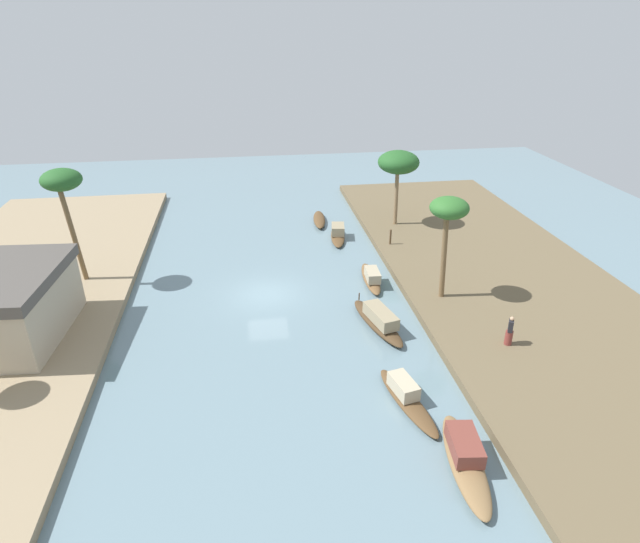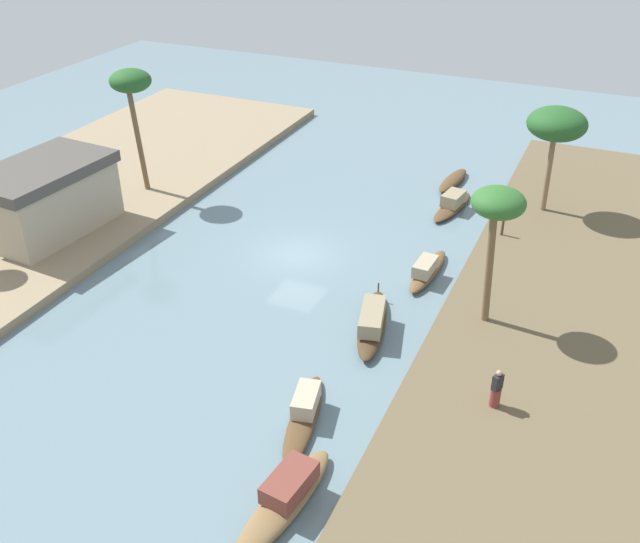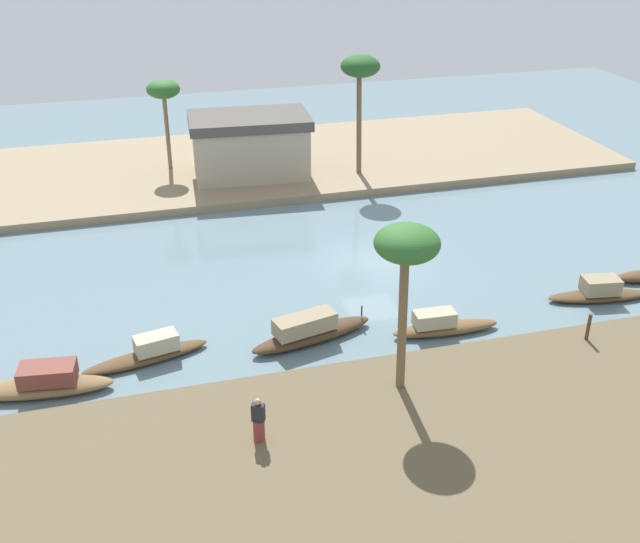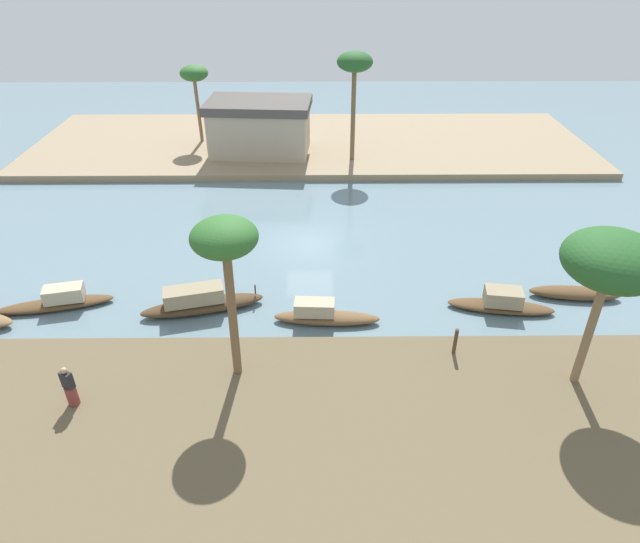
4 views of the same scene
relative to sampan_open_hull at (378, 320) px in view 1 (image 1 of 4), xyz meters
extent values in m
plane|color=slate|center=(4.69, 5.89, -0.47)|extent=(71.65, 71.65, 0.00)
cube|color=brown|center=(4.69, -9.31, -0.23)|extent=(41.25, 13.76, 0.47)
cube|color=#937F60|center=(4.69, 21.09, -0.23)|extent=(41.25, 13.76, 0.47)
ellipsoid|color=#47331E|center=(0.10, 0.03, -0.20)|extent=(5.39, 2.37, 0.54)
cube|color=gray|center=(-0.21, -0.05, 0.40)|extent=(2.66, 1.51, 0.68)
cylinder|color=#47331E|center=(2.36, 0.58, 0.24)|extent=(0.07, 0.07, 0.46)
ellipsoid|color=brown|center=(13.09, -0.07, -0.29)|extent=(4.66, 1.74, 0.37)
cube|color=gray|center=(13.11, -0.07, 0.24)|extent=(1.70, 1.19, 0.69)
ellipsoid|color=brown|center=(-6.40, 0.27, -0.28)|extent=(4.98, 2.00, 0.37)
cube|color=tan|center=(-5.96, 0.37, 0.23)|extent=(1.77, 1.15, 0.65)
ellipsoid|color=brown|center=(16.70, 0.86, -0.23)|extent=(4.10, 1.35, 0.49)
ellipsoid|color=brown|center=(5.48, -0.87, -0.24)|extent=(4.52, 1.15, 0.45)
cube|color=tan|center=(4.96, -0.84, 0.28)|extent=(1.71, 0.88, 0.61)
ellipsoid|color=brown|center=(-10.20, -0.82, -0.21)|extent=(5.29, 1.84, 0.53)
cube|color=brown|center=(-9.84, -0.87, 0.37)|extent=(2.08, 1.30, 0.63)
cylinder|color=brown|center=(-3.20, -5.91, 0.39)|extent=(0.50, 0.50, 0.77)
cube|color=#232328|center=(-3.20, -5.91, 1.09)|extent=(0.47, 0.39, 0.61)
sphere|color=tan|center=(-3.20, -5.91, 1.50)|extent=(0.21, 0.21, 0.21)
cylinder|color=#4C3823|center=(10.26, -3.43, 0.57)|extent=(0.14, 0.14, 1.12)
cylinder|color=brown|center=(2.16, -4.26, 2.54)|extent=(0.31, 0.54, 5.09)
ellipsoid|color=#2D6628|center=(2.16, -4.26, 5.52)|extent=(2.18, 2.18, 1.20)
cylinder|color=#7F6647|center=(14.26, -4.89, 2.18)|extent=(0.30, 0.38, 4.36)
ellipsoid|color=#235623|center=(14.26, -4.89, 4.99)|extent=(3.16, 3.16, 1.74)
cylinder|color=brown|center=(7.60, 17.30, 2.99)|extent=(0.30, 0.71, 5.98)
ellipsoid|color=#235623|center=(7.60, 17.30, 6.45)|extent=(2.32, 2.32, 1.28)
cube|color=tan|center=(1.14, 18.61, 1.54)|extent=(7.01, 4.61, 3.07)
cube|color=#4C4742|center=(1.14, 18.61, 3.37)|extent=(7.43, 4.89, 0.59)
camera|label=1|loc=(-23.80, 6.72, 14.95)|focal=29.36mm
camera|label=2|loc=(-23.84, -8.14, 17.49)|focal=39.92mm
camera|label=3|loc=(-6.29, -24.50, 15.72)|focal=41.97mm
camera|label=4|loc=(5.02, -19.23, 13.71)|focal=30.57mm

